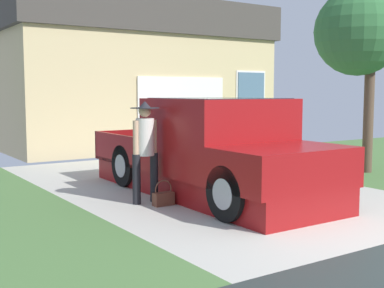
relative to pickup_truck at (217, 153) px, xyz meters
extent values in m
cube|color=#B5B3A6|center=(0.31, 1.16, -0.79)|extent=(5.20, 9.00, 0.06)
cube|color=maroon|center=(0.00, 0.36, -0.55)|extent=(1.83, 5.28, 0.42)
cube|color=maroon|center=(0.00, -0.02, 0.30)|extent=(1.98, 2.00, 1.28)
cube|color=#1E2833|center=(0.00, -0.02, 0.68)|extent=(1.74, 1.84, 0.54)
cube|color=maroon|center=(0.00, -1.65, -0.04)|extent=(1.98, 1.26, 0.60)
cube|color=black|center=(0.00, 1.99, -0.31)|extent=(1.98, 2.02, 0.06)
cube|color=maroon|center=(0.96, 1.99, -0.05)|extent=(0.06, 2.02, 0.57)
cube|color=maroon|center=(-0.95, 1.99, -0.05)|extent=(0.06, 2.02, 0.57)
cube|color=maroon|center=(0.01, 2.97, -0.05)|extent=(1.98, 0.06, 0.57)
cube|color=black|center=(1.09, -0.72, 0.58)|extent=(0.10, 0.18, 0.20)
cylinder|color=black|center=(0.85, -1.46, -0.36)|extent=(0.26, 0.80, 0.80)
cylinder|color=#9E9EA3|center=(0.85, -1.46, -0.36)|extent=(0.28, 0.44, 0.44)
cylinder|color=black|center=(-0.86, -1.46, -0.36)|extent=(0.26, 0.80, 0.80)
cylinder|color=#9E9EA3|center=(-0.86, -1.46, -0.36)|extent=(0.28, 0.44, 0.44)
cylinder|color=black|center=(0.86, 1.79, -0.36)|extent=(0.26, 0.80, 0.80)
cylinder|color=#9E9EA3|center=(0.86, 1.79, -0.36)|extent=(0.28, 0.44, 0.44)
cylinder|color=black|center=(-0.85, 1.79, -0.36)|extent=(0.26, 0.80, 0.80)
cylinder|color=#9E9EA3|center=(-0.85, 1.79, -0.36)|extent=(0.28, 0.44, 0.44)
cylinder|color=black|center=(-1.44, 0.25, -0.36)|extent=(0.13, 0.13, 0.81)
cylinder|color=black|center=(-1.10, 0.27, -0.36)|extent=(0.13, 0.13, 0.81)
cylinder|color=silver|center=(-1.27, 0.26, 0.32)|extent=(0.30, 0.30, 0.60)
cylinder|color=tan|center=(-1.44, 0.25, 0.27)|extent=(0.09, 0.09, 0.64)
cylinder|color=tan|center=(-1.09, 0.27, 0.27)|extent=(0.09, 0.09, 0.64)
sphere|color=tan|center=(-1.27, 0.26, 0.75)|extent=(0.20, 0.20, 0.20)
cylinder|color=#232328|center=(-1.27, 0.26, 0.79)|extent=(0.47, 0.47, 0.01)
cone|color=#232328|center=(-1.27, 0.26, 0.85)|extent=(0.21, 0.21, 0.11)
cube|color=brown|center=(-1.13, -0.08, -0.66)|extent=(0.34, 0.15, 0.21)
torus|color=brown|center=(-1.13, -0.08, -0.50)|extent=(0.31, 0.02, 0.31)
cube|color=#CCB583|center=(2.67, 8.96, 1.01)|extent=(8.42, 5.79, 3.53)
cube|color=#423D38|center=(2.67, 8.96, 3.33)|extent=(8.76, 6.02, 1.11)
cube|color=white|center=(3.13, 6.04, 0.37)|extent=(3.02, 0.06, 2.25)
cube|color=slate|center=(5.84, 6.04, 1.18)|extent=(1.10, 0.05, 1.00)
cube|color=silver|center=(5.84, 6.05, 1.18)|extent=(1.23, 0.02, 1.12)
cylinder|color=brown|center=(4.46, 0.33, 0.50)|extent=(0.22, 0.22, 2.52)
sphere|color=#326C38|center=(4.42, 0.42, 2.72)|extent=(1.52, 1.52, 1.52)
sphere|color=#326C38|center=(4.46, 0.64, 2.43)|extent=(1.51, 1.51, 1.51)
sphere|color=#326C38|center=(4.22, 0.48, 2.38)|extent=(1.94, 1.94, 1.94)
camera|label=1|loc=(-5.22, -7.04, 1.06)|focal=47.91mm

